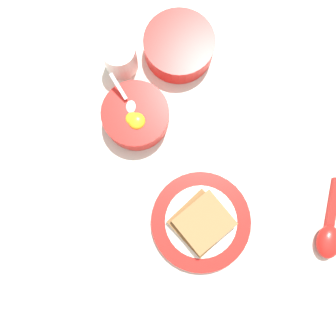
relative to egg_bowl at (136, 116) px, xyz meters
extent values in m
plane|color=beige|center=(-0.11, -0.21, -0.03)|extent=(3.00, 3.00, 0.00)
cylinder|color=red|center=(0.00, 0.00, 0.00)|extent=(0.13, 0.13, 0.05)
cylinder|color=white|center=(0.00, 0.00, 0.01)|extent=(0.11, 0.11, 0.02)
ellipsoid|color=yellow|center=(-0.02, 0.00, 0.02)|extent=(0.03, 0.03, 0.02)
ellipsoid|color=yellow|center=(-0.01, 0.00, 0.02)|extent=(0.03, 0.03, 0.01)
cylinder|color=black|center=(0.00, -0.01, 0.02)|extent=(0.03, 0.03, 0.00)
ellipsoid|color=silver|center=(0.01, 0.01, 0.02)|extent=(0.03, 0.02, 0.01)
cube|color=silver|center=(0.05, 0.03, 0.04)|extent=(0.05, 0.03, 0.03)
cylinder|color=red|center=(-0.21, -0.13, -0.02)|extent=(0.20, 0.20, 0.01)
cylinder|color=white|center=(-0.21, -0.13, -0.01)|extent=(0.14, 0.14, 0.00)
cube|color=brown|center=(-0.21, -0.13, 0.00)|extent=(0.13, 0.13, 0.01)
cube|color=#9E7042|center=(-0.21, -0.13, 0.01)|extent=(0.12, 0.13, 0.01)
ellipsoid|color=red|center=(-0.24, -0.38, -0.01)|extent=(0.07, 0.06, 0.03)
cube|color=red|center=(-0.17, -0.39, -0.02)|extent=(0.10, 0.04, 0.01)
cylinder|color=red|center=(0.15, -0.09, 0.00)|extent=(0.15, 0.15, 0.05)
cylinder|color=white|center=(0.15, -0.09, 0.01)|extent=(0.12, 0.12, 0.01)
cylinder|color=silver|center=(0.12, 0.03, 0.01)|extent=(0.07, 0.07, 0.07)
cylinder|color=#472B16|center=(0.12, 0.03, 0.03)|extent=(0.06, 0.06, 0.01)
camera|label=1|loc=(-0.19, -0.07, 0.63)|focal=35.00mm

